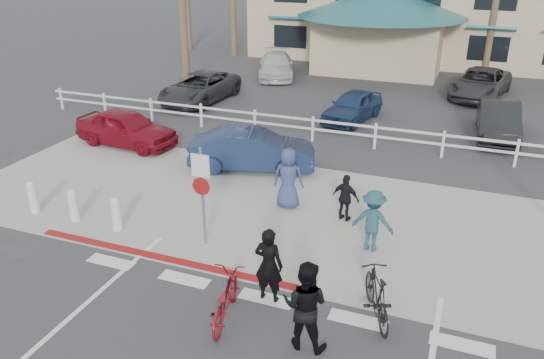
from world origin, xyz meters
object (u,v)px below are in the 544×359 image
at_px(bike_black, 377,295).
at_px(car_white_sedan, 252,150).
at_px(bike_red, 224,299).
at_px(car_red_compact, 126,128).
at_px(sign_post, 202,192).

xyz_separation_m(bike_black, car_white_sedan, (-5.38, 6.31, 0.15)).
xyz_separation_m(bike_red, car_red_compact, (-7.86, 7.88, 0.20)).
relative_size(sign_post, bike_red, 1.58).
bearing_deg(car_white_sedan, car_red_compact, 68.38).
height_order(sign_post, bike_red, sign_post).
bearing_deg(car_red_compact, bike_red, -129.73).
bearing_deg(car_red_compact, car_white_sedan, -89.42).
bearing_deg(sign_post, bike_black, -16.50).
bearing_deg(sign_post, car_red_compact, 138.57).
bearing_deg(sign_post, car_white_sedan, 99.08).
bearing_deg(bike_red, bike_black, -169.67).
xyz_separation_m(sign_post, bike_black, (4.59, -1.36, -0.91)).
bearing_deg(bike_black, bike_red, -3.11).
distance_m(bike_red, car_white_sedan, 7.86).
height_order(bike_red, car_white_sedan, car_white_sedan).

